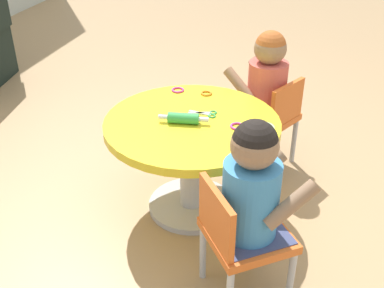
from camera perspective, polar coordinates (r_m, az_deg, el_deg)
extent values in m
plane|color=tan|center=(2.46, 0.00, -7.54)|extent=(10.00, 10.00, 0.00)
cylinder|color=silver|center=(2.45, 0.00, -7.27)|extent=(0.44, 0.44, 0.03)
cylinder|color=silver|center=(2.33, 0.00, -3.08)|extent=(0.12, 0.12, 0.46)
cylinder|color=yellow|center=(2.20, 0.00, 2.36)|extent=(0.82, 0.82, 0.04)
cylinder|color=#B7B7BC|center=(1.94, 11.75, -15.57)|extent=(0.03, 0.03, 0.28)
cylinder|color=#B7B7BC|center=(2.10, 8.01, -10.92)|extent=(0.03, 0.03, 0.28)
cylinder|color=#B7B7BC|center=(2.01, 1.31, -12.81)|extent=(0.03, 0.03, 0.28)
cube|color=orange|center=(1.86, 6.70, -10.77)|extent=(0.42, 0.42, 0.04)
cube|color=orange|center=(1.73, 2.93, -8.74)|extent=(0.23, 0.18, 0.22)
cube|color=#3F4772|center=(1.86, 6.70, -10.73)|extent=(0.38, 0.38, 0.04)
cylinder|color=#3F8CCC|center=(1.75, 7.03, -6.56)|extent=(0.21, 0.21, 0.30)
sphere|color=#997051|center=(1.63, 7.53, -0.19)|extent=(0.17, 0.17, 0.17)
sphere|color=black|center=(1.62, 7.56, 0.19)|extent=(0.16, 0.16, 0.16)
cylinder|color=#997051|center=(1.71, 11.79, -7.18)|extent=(0.17, 0.20, 0.17)
cylinder|color=#997051|center=(1.86, 8.27, -3.35)|extent=(0.17, 0.20, 0.17)
cylinder|color=#B7B7BC|center=(2.92, 7.87, 2.16)|extent=(0.03, 0.03, 0.28)
cylinder|color=#B7B7BC|center=(2.74, 4.63, 0.28)|extent=(0.03, 0.03, 0.28)
cylinder|color=#B7B7BC|center=(2.80, 12.13, 0.38)|extent=(0.03, 0.03, 0.28)
cylinder|color=#B7B7BC|center=(2.61, 9.04, -1.71)|extent=(0.03, 0.03, 0.28)
cube|color=orange|center=(2.69, 8.68, 3.23)|extent=(0.41, 0.41, 0.04)
cube|color=orange|center=(2.57, 11.34, 4.78)|extent=(0.25, 0.15, 0.22)
cube|color=#3F4772|center=(2.69, 8.68, 3.27)|extent=(0.36, 0.37, 0.04)
cylinder|color=#D8594C|center=(2.62, 8.97, 6.57)|extent=(0.21, 0.21, 0.30)
sphere|color=#997051|center=(2.53, 9.39, 11.25)|extent=(0.17, 0.17, 0.17)
sphere|color=#B25926|center=(2.53, 9.41, 11.52)|extent=(0.16, 0.16, 0.16)
cylinder|color=#997051|center=(2.74, 8.65, 8.31)|extent=(0.15, 0.21, 0.17)
cylinder|color=#997051|center=(2.58, 5.76, 7.01)|extent=(0.15, 0.21, 0.17)
cylinder|color=green|center=(2.15, -1.04, 3.10)|extent=(0.07, 0.15, 0.05)
cylinder|color=white|center=(2.17, -3.46, 3.25)|extent=(0.03, 0.05, 0.02)
cylinder|color=white|center=(2.14, 1.41, 2.95)|extent=(0.03, 0.05, 0.02)
cube|color=silver|center=(2.25, 0.96, 3.74)|extent=(0.04, 0.11, 0.01)
cube|color=silver|center=(2.25, 0.96, 3.74)|extent=(0.03, 0.11, 0.01)
torus|color=green|center=(2.26, 2.55, 3.80)|extent=(0.04, 0.04, 0.01)
torus|color=green|center=(2.22, 2.40, 3.39)|extent=(0.04, 0.04, 0.01)
cylinder|color=#B2E58C|center=(2.14, 8.46, 1.92)|extent=(0.11, 0.11, 0.01)
torus|color=#D83FA5|center=(2.14, 5.48, 2.14)|extent=(0.07, 0.07, 0.01)
torus|color=orange|center=(2.45, 1.74, 6.11)|extent=(0.06, 0.06, 0.01)
torus|color=#D83FA5|center=(2.48, -1.71, 6.51)|extent=(0.07, 0.07, 0.01)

